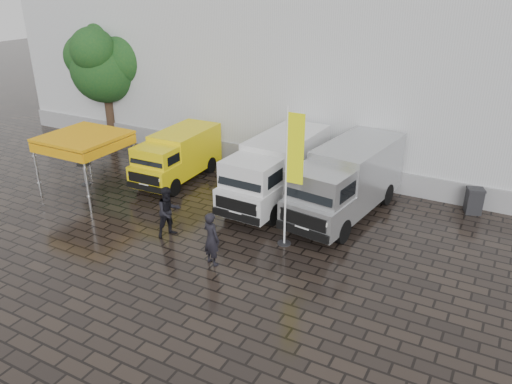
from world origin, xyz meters
TOP-DOWN VIEW (x-y plane):
  - ground at (0.00, 0.00)m, footprint 120.00×120.00m
  - exhibition_hall at (2.00, 16.00)m, footprint 44.00×16.00m
  - hall_plinth at (2.00, 7.95)m, footprint 44.00×0.15m
  - van_yellow at (-6.51, 4.52)m, footprint 2.06×5.03m
  - van_white at (-1.36, 4.59)m, footprint 2.35×6.43m
  - van_silver at (1.70, 4.70)m, footprint 3.06×6.82m
  - canopy_tent at (-9.29, 1.55)m, footprint 3.19×3.19m
  - flagpole at (0.76, 1.37)m, footprint 0.88×0.50m
  - tree at (-13.93, 8.03)m, footprint 3.76×3.89m
  - cocktail_table at (-9.99, 2.00)m, footprint 0.60×0.60m
  - wheelie_bin at (6.31, 7.40)m, footprint 0.82×0.82m
  - person_front at (-1.01, -1.01)m, footprint 0.81×0.65m
  - person_tent at (-3.51, -0.07)m, footprint 1.08×1.18m

SIDE VIEW (x-z plane):
  - ground at x=0.00m, z-range 0.00..0.00m
  - hall_plinth at x=2.00m, z-range 0.00..1.00m
  - cocktail_table at x=-9.99m, z-range 0.00..1.03m
  - wheelie_bin at x=6.31m, z-range 0.00..1.08m
  - person_front at x=-1.01m, z-range 0.00..1.92m
  - person_tent at x=-3.51m, z-range 0.00..1.96m
  - van_yellow at x=-6.51m, z-range 0.00..2.30m
  - van_white at x=-1.36m, z-range 0.00..2.76m
  - van_silver at x=1.70m, z-range 0.00..2.85m
  - canopy_tent at x=-9.29m, z-range 1.15..3.79m
  - flagpole at x=0.76m, z-range 0.31..5.46m
  - tree at x=-13.93m, z-range 0.96..7.71m
  - exhibition_hall at x=2.00m, z-range 0.00..12.00m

